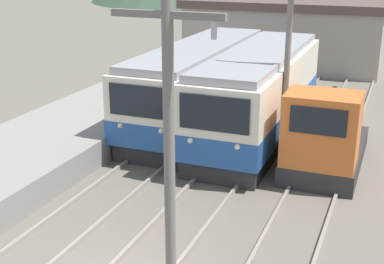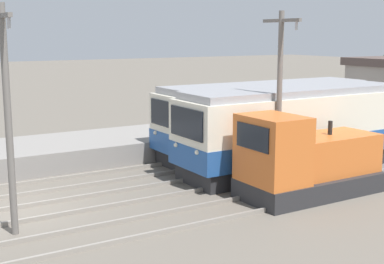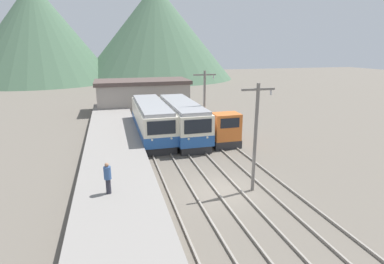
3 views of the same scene
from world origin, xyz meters
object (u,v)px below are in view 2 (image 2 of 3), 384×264
object	(u,v)px
commuter_train_left	(267,122)
catenary_mast_mid	(280,92)
catenary_mast_near	(8,111)
commuter_train_center	(295,132)
shunting_locomotive	(305,162)

from	to	relation	value
commuter_train_left	catenary_mast_mid	size ratio (longest dim) A/B	1.70
catenary_mast_near	commuter_train_center	bearing A→B (deg)	97.19
commuter_train_center	catenary_mast_near	distance (m)	12.20
commuter_train_center	shunting_locomotive	distance (m)	3.74
commuter_train_left	catenary_mast_near	xyz separation A→B (m)	(4.31, -12.70, 1.97)
commuter_train_left	shunting_locomotive	distance (m)	6.52
shunting_locomotive	catenary_mast_mid	bearing A→B (deg)	-179.89
commuter_train_left	catenary_mast_mid	bearing A→B (deg)	-34.37
commuter_train_center	commuter_train_left	bearing A→B (deg)	165.06
commuter_train_left	commuter_train_center	xyz separation A→B (m)	(2.80, -0.75, 0.03)
commuter_train_left	catenary_mast_mid	xyz separation A→B (m)	(4.31, -2.95, 1.97)
catenary_mast_near	catenary_mast_mid	xyz separation A→B (m)	(0.00, 9.75, 0.00)
commuter_train_left	commuter_train_center	bearing A→B (deg)	-14.94
commuter_train_center	catenary_mast_mid	bearing A→B (deg)	-55.56
commuter_train_center	shunting_locomotive	world-z (taller)	commuter_train_center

